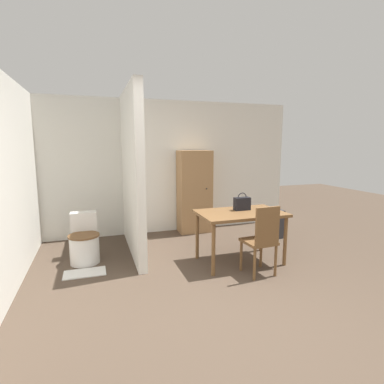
{
  "coord_description": "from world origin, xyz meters",
  "views": [
    {
      "loc": [
        -1.24,
        -2.34,
        1.69
      ],
      "look_at": [
        0.13,
        1.77,
        0.99
      ],
      "focal_mm": 28.0,
      "sensor_mm": 36.0,
      "label": 1
    }
  ],
  "objects_px": {
    "dining_table": "(240,217)",
    "handbag": "(242,203)",
    "wooden_cabinet": "(194,192)",
    "space_heater": "(276,224)",
    "toilet": "(84,243)",
    "wooden_chair": "(262,239)"
  },
  "relations": [
    {
      "from": "handbag",
      "to": "space_heater",
      "type": "relative_size",
      "value": 0.5
    },
    {
      "from": "toilet",
      "to": "space_heater",
      "type": "relative_size",
      "value": 1.34
    },
    {
      "from": "toilet",
      "to": "dining_table",
      "type": "bearing_deg",
      "value": -18.73
    },
    {
      "from": "toilet",
      "to": "space_heater",
      "type": "bearing_deg",
      "value": 1.32
    },
    {
      "from": "toilet",
      "to": "wooden_cabinet",
      "type": "bearing_deg",
      "value": 24.94
    },
    {
      "from": "toilet",
      "to": "handbag",
      "type": "relative_size",
      "value": 2.68
    },
    {
      "from": "dining_table",
      "to": "wooden_chair",
      "type": "height_order",
      "value": "wooden_chair"
    },
    {
      "from": "wooden_chair",
      "to": "toilet",
      "type": "bearing_deg",
      "value": 147.03
    },
    {
      "from": "dining_table",
      "to": "wooden_chair",
      "type": "distance_m",
      "value": 0.53
    },
    {
      "from": "dining_table",
      "to": "wooden_cabinet",
      "type": "relative_size",
      "value": 0.77
    },
    {
      "from": "handbag",
      "to": "wooden_cabinet",
      "type": "height_order",
      "value": "wooden_cabinet"
    },
    {
      "from": "dining_table",
      "to": "wooden_cabinet",
      "type": "height_order",
      "value": "wooden_cabinet"
    },
    {
      "from": "wooden_chair",
      "to": "toilet",
      "type": "xyz_separation_m",
      "value": [
        -2.18,
        1.22,
        -0.21
      ]
    },
    {
      "from": "toilet",
      "to": "handbag",
      "type": "bearing_deg",
      "value": -15.58
    },
    {
      "from": "wooden_cabinet",
      "to": "space_heater",
      "type": "height_order",
      "value": "wooden_cabinet"
    },
    {
      "from": "wooden_chair",
      "to": "toilet",
      "type": "relative_size",
      "value": 1.35
    },
    {
      "from": "dining_table",
      "to": "toilet",
      "type": "relative_size",
      "value": 1.75
    },
    {
      "from": "wooden_cabinet",
      "to": "space_heater",
      "type": "relative_size",
      "value": 3.07
    },
    {
      "from": "dining_table",
      "to": "wooden_chair",
      "type": "relative_size",
      "value": 1.29
    },
    {
      "from": "dining_table",
      "to": "toilet",
      "type": "height_order",
      "value": "dining_table"
    },
    {
      "from": "dining_table",
      "to": "handbag",
      "type": "height_order",
      "value": "handbag"
    },
    {
      "from": "wooden_chair",
      "to": "wooden_cabinet",
      "type": "relative_size",
      "value": 0.59
    }
  ]
}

